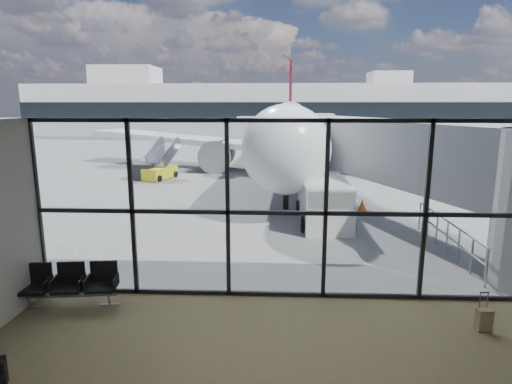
# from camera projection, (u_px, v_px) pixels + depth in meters

# --- Properties ---
(ground) EXTENTS (220.00, 220.00, 0.00)m
(ground) POSITION_uv_depth(u_px,v_px,m) (276.00, 147.00, 50.09)
(ground) COLOR slate
(ground) RESTS_ON ground
(lounge_shell) EXTENTS (12.02, 8.01, 4.51)m
(lounge_shell) POSITION_uv_depth(u_px,v_px,m) (276.00, 269.00, 5.71)
(lounge_shell) COLOR brown
(lounge_shell) RESTS_ON ground
(glass_curtain_wall) EXTENTS (12.10, 0.12, 4.50)m
(glass_curtain_wall) POSITION_uv_depth(u_px,v_px,m) (276.00, 211.00, 10.49)
(glass_curtain_wall) COLOR white
(glass_curtain_wall) RESTS_ON ground
(jet_bridge) EXTENTS (8.00, 16.50, 4.33)m
(jet_bridge) POSITION_uv_depth(u_px,v_px,m) (399.00, 157.00, 17.08)
(jet_bridge) COLOR #A4A5A9
(jet_bridge) RESTS_ON ground
(apron_railing) EXTENTS (0.06, 5.46, 1.11)m
(apron_railing) POSITION_uv_depth(u_px,v_px,m) (447.00, 232.00, 13.96)
(apron_railing) COLOR gray
(apron_railing) RESTS_ON ground
(far_terminal) EXTENTS (80.00, 12.20, 11.00)m
(far_terminal) POSITION_uv_depth(u_px,v_px,m) (273.00, 108.00, 70.77)
(far_terminal) COLOR silver
(far_terminal) RESTS_ON ground
(tree_0) EXTENTS (4.95, 4.95, 7.12)m
(tree_0) POSITION_uv_depth(u_px,v_px,m) (44.00, 106.00, 82.57)
(tree_0) COLOR #382619
(tree_0) RESTS_ON ground
(tree_1) EXTENTS (5.61, 5.61, 8.07)m
(tree_1) POSITION_uv_depth(u_px,v_px,m) (74.00, 102.00, 82.17)
(tree_1) COLOR #382619
(tree_1) RESTS_ON ground
(tree_2) EXTENTS (6.27, 6.27, 9.03)m
(tree_2) POSITION_uv_depth(u_px,v_px,m) (104.00, 99.00, 81.77)
(tree_2) COLOR #382619
(tree_2) RESTS_ON ground
(tree_3) EXTENTS (4.95, 4.95, 7.12)m
(tree_3) POSITION_uv_depth(u_px,v_px,m) (136.00, 106.00, 81.74)
(tree_3) COLOR #382619
(tree_3) RESTS_ON ground
(tree_4) EXTENTS (5.61, 5.61, 8.07)m
(tree_4) POSITION_uv_depth(u_px,v_px,m) (167.00, 102.00, 81.33)
(tree_4) COLOR #382619
(tree_4) RESTS_ON ground
(tree_5) EXTENTS (6.27, 6.27, 9.03)m
(tree_5) POSITION_uv_depth(u_px,v_px,m) (198.00, 99.00, 80.93)
(tree_5) COLOR #382619
(tree_5) RESTS_ON ground
(seating_row) EXTENTS (2.30, 0.92, 1.02)m
(seating_row) POSITION_uv_depth(u_px,v_px,m) (70.00, 282.00, 10.40)
(seating_row) COLOR gray
(seating_row) RESTS_ON ground
(suitcase) EXTENTS (0.33, 0.26, 0.85)m
(suitcase) POSITION_uv_depth(u_px,v_px,m) (484.00, 320.00, 9.21)
(suitcase) COLOR olive
(suitcase) RESTS_ON ground
(airliner) EXTENTS (32.34, 37.45, 9.64)m
(airliner) POSITION_uv_depth(u_px,v_px,m) (289.00, 129.00, 33.47)
(airliner) COLOR white
(airliner) RESTS_ON ground
(service_van) EXTENTS (2.12, 4.22, 1.82)m
(service_van) POSITION_uv_depth(u_px,v_px,m) (324.00, 202.00, 17.42)
(service_van) COLOR silver
(service_van) RESTS_ON ground
(belt_loader) EXTENTS (1.87, 4.12, 1.84)m
(belt_loader) POSITION_uv_depth(u_px,v_px,m) (149.00, 168.00, 28.78)
(belt_loader) COLOR black
(belt_loader) RESTS_ON ground
(mobile_stairs) EXTENTS (2.36, 3.37, 2.17)m
(mobile_stairs) POSITION_uv_depth(u_px,v_px,m) (158.00, 171.00, 28.29)
(mobile_stairs) COLOR gold
(mobile_stairs) RESTS_ON ground
(traffic_cone_b) EXTENTS (0.42, 0.42, 0.59)m
(traffic_cone_b) POSITION_uv_depth(u_px,v_px,m) (362.00, 206.00, 19.51)
(traffic_cone_b) COLOR orange
(traffic_cone_b) RESTS_ON ground
(traffic_cone_c) EXTENTS (0.45, 0.45, 0.64)m
(traffic_cone_c) POSITION_uv_depth(u_px,v_px,m) (267.00, 183.00, 25.05)
(traffic_cone_c) COLOR red
(traffic_cone_c) RESTS_ON ground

